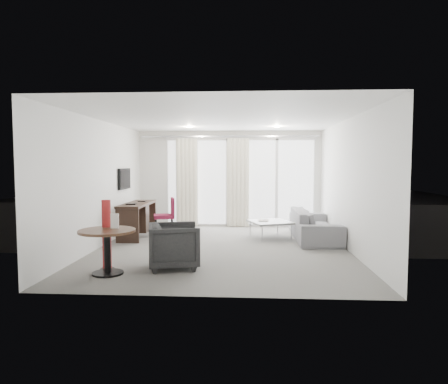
# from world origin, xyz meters

# --- Properties ---
(floor) EXTENTS (5.00, 6.00, 0.00)m
(floor) POSITION_xyz_m (0.00, 0.00, 0.00)
(floor) COLOR slate
(floor) RESTS_ON ground
(ceiling) EXTENTS (5.00, 6.00, 0.00)m
(ceiling) POSITION_xyz_m (0.00, 0.00, 2.60)
(ceiling) COLOR white
(ceiling) RESTS_ON ground
(wall_left) EXTENTS (0.00, 6.00, 2.60)m
(wall_left) POSITION_xyz_m (-2.50, 0.00, 1.30)
(wall_left) COLOR silver
(wall_left) RESTS_ON ground
(wall_right) EXTENTS (0.00, 6.00, 2.60)m
(wall_right) POSITION_xyz_m (2.50, 0.00, 1.30)
(wall_right) COLOR silver
(wall_right) RESTS_ON ground
(wall_front) EXTENTS (5.00, 0.00, 2.60)m
(wall_front) POSITION_xyz_m (0.00, -3.00, 1.30)
(wall_front) COLOR silver
(wall_front) RESTS_ON ground
(window_panel) EXTENTS (4.00, 0.02, 2.38)m
(window_panel) POSITION_xyz_m (0.30, 2.98, 1.20)
(window_panel) COLOR white
(window_panel) RESTS_ON ground
(window_frame) EXTENTS (4.10, 0.06, 2.44)m
(window_frame) POSITION_xyz_m (0.30, 2.97, 1.20)
(window_frame) COLOR white
(window_frame) RESTS_ON ground
(curtain_left) EXTENTS (0.60, 0.20, 2.38)m
(curtain_left) POSITION_xyz_m (-1.15, 2.82, 1.20)
(curtain_left) COLOR beige
(curtain_left) RESTS_ON ground
(curtain_right) EXTENTS (0.60, 0.20, 2.38)m
(curtain_right) POSITION_xyz_m (0.25, 2.82, 1.20)
(curtain_right) COLOR beige
(curtain_right) RESTS_ON ground
(curtain_track) EXTENTS (4.80, 0.04, 0.04)m
(curtain_track) POSITION_xyz_m (0.00, 2.82, 2.45)
(curtain_track) COLOR #B2B2B7
(curtain_track) RESTS_ON ceiling
(downlight_a) EXTENTS (0.12, 0.12, 0.02)m
(downlight_a) POSITION_xyz_m (-0.90, 1.60, 2.59)
(downlight_a) COLOR #FFE0B2
(downlight_a) RESTS_ON ceiling
(downlight_b) EXTENTS (0.12, 0.12, 0.02)m
(downlight_b) POSITION_xyz_m (1.20, 1.60, 2.59)
(downlight_b) COLOR #FFE0B2
(downlight_b) RESTS_ON ceiling
(desk) EXTENTS (0.53, 1.69, 0.79)m
(desk) POSITION_xyz_m (-2.07, 1.16, 0.40)
(desk) COLOR black
(desk) RESTS_ON floor
(tv) EXTENTS (0.05, 0.80, 0.50)m
(tv) POSITION_xyz_m (-2.46, 1.45, 1.35)
(tv) COLOR black
(tv) RESTS_ON wall_left
(desk_chair) EXTENTS (0.60, 0.58, 0.91)m
(desk_chair) POSITION_xyz_m (-1.47, 1.29, 0.46)
(desk_chair) COLOR maroon
(desk_chair) RESTS_ON floor
(round_table) EXTENTS (0.87, 0.87, 0.69)m
(round_table) POSITION_xyz_m (-1.65, -2.03, 0.35)
(round_table) COLOR #462C1C
(round_table) RESTS_ON floor
(menu_card) EXTENTS (0.13, 0.02, 0.23)m
(menu_card) POSITION_xyz_m (-1.57, -1.89, 0.72)
(menu_card) COLOR white
(menu_card) RESTS_ON round_table
(red_lamp) EXTENTS (0.23, 0.23, 1.13)m
(red_lamp) POSITION_xyz_m (-1.75, -1.76, 0.56)
(red_lamp) COLOR maroon
(red_lamp) RESTS_ON floor
(tub_armchair) EXTENTS (0.97, 0.96, 0.74)m
(tub_armchair) POSITION_xyz_m (-0.69, -1.60, 0.37)
(tub_armchair) COLOR black
(tub_armchair) RESTS_ON floor
(coffee_table) EXTENTS (1.12, 1.12, 0.39)m
(coffee_table) POSITION_xyz_m (1.03, 1.18, 0.19)
(coffee_table) COLOR gray
(coffee_table) RESTS_ON floor
(remote) EXTENTS (0.07, 0.15, 0.02)m
(remote) POSITION_xyz_m (0.91, 1.30, 0.36)
(remote) COLOR black
(remote) RESTS_ON coffee_table
(magazine) EXTENTS (0.26, 0.31, 0.02)m
(magazine) POSITION_xyz_m (0.88, 1.25, 0.36)
(magazine) COLOR gray
(magazine) RESTS_ON coffee_table
(sofa) EXTENTS (0.90, 2.31, 0.67)m
(sofa) POSITION_xyz_m (2.03, 1.11, 0.34)
(sofa) COLOR slate
(sofa) RESTS_ON floor
(terrace_slab) EXTENTS (5.60, 3.00, 0.12)m
(terrace_slab) POSITION_xyz_m (0.30, 4.50, -0.06)
(terrace_slab) COLOR #4D4D50
(terrace_slab) RESTS_ON ground
(rattan_chair_a) EXTENTS (0.54, 0.54, 0.78)m
(rattan_chair_a) POSITION_xyz_m (0.40, 4.58, 0.39)
(rattan_chair_a) COLOR brown
(rattan_chair_a) RESTS_ON terrace_slab
(rattan_chair_b) EXTENTS (0.77, 0.77, 0.90)m
(rattan_chair_b) POSITION_xyz_m (1.51, 4.24, 0.45)
(rattan_chair_b) COLOR brown
(rattan_chair_b) RESTS_ON terrace_slab
(rattan_table) EXTENTS (0.62, 0.62, 0.49)m
(rattan_table) POSITION_xyz_m (1.44, 3.56, 0.24)
(rattan_table) COLOR brown
(rattan_table) RESTS_ON terrace_slab
(balustrade) EXTENTS (5.50, 0.06, 1.05)m
(balustrade) POSITION_xyz_m (0.30, 5.95, 0.50)
(balustrade) COLOR #B2B2B7
(balustrade) RESTS_ON terrace_slab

